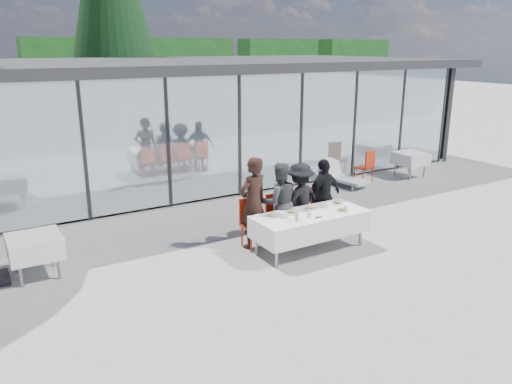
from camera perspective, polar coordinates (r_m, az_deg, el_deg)
ground at (r=9.56m, az=4.54°, el=-7.41°), size 90.00×90.00×0.00m
pavilion at (r=16.93m, az=-5.94°, el=10.51°), size 14.80×8.80×3.44m
treeline at (r=35.27m, az=-26.41°, el=12.02°), size 62.50×2.00×4.40m
dining_table at (r=9.72m, az=6.21°, el=-3.63°), size 2.26×0.96×0.75m
diner_a at (r=9.69m, az=-0.33°, el=-1.25°), size 0.79×0.79×1.82m
diner_chair_a at (r=9.85m, az=-0.46°, el=-3.25°), size 0.44×0.44×0.97m
diner_b at (r=10.03m, az=2.66°, el=-1.20°), size 1.01×1.01×1.64m
diner_chair_b at (r=10.15m, az=2.50°, el=-2.66°), size 0.44×0.44×0.97m
diner_c at (r=10.32m, az=5.02°, el=-0.95°), size 1.17×1.17×1.57m
diner_chair_c at (r=10.43m, az=4.84°, el=-2.19°), size 0.44×0.44×0.97m
diner_d at (r=10.68m, az=7.73°, el=-0.39°), size 1.07×1.07×1.59m
diner_chair_d at (r=10.79m, az=7.53°, el=-1.63°), size 0.44×0.44×0.97m
plate_a at (r=9.40m, az=1.84°, el=-2.70°), size 0.28×0.28×0.07m
plate_b at (r=9.62m, az=4.05°, el=-2.30°), size 0.28×0.28×0.07m
plate_c at (r=9.90m, az=6.36°, el=-1.80°), size 0.28×0.28×0.07m
plate_d at (r=10.29m, az=9.24°, el=-1.21°), size 0.28×0.28×0.07m
plate_extra at (r=9.85m, az=9.81°, el=-2.04°), size 0.28×0.28×0.07m
juice_bottle at (r=9.20m, az=4.68°, el=-2.81°), size 0.06×0.06×0.16m
drinking_glasses at (r=9.64m, az=8.21°, el=-2.23°), size 0.94×0.09×0.10m
folded_eyeglasses at (r=9.43m, az=7.15°, el=-2.89°), size 0.14×0.03×0.01m
spare_table_left at (r=9.36m, az=-23.94°, el=-5.70°), size 0.86×0.86×0.74m
spare_table_right at (r=15.89m, az=17.24°, el=3.67°), size 0.86×0.86×0.74m
spare_chair_a at (r=17.32m, az=17.05°, el=4.62°), size 0.62×0.62×0.97m
spare_chair_b at (r=14.78m, az=12.52°, el=3.04°), size 0.53×0.53×0.97m
lounger at (r=14.57m, az=9.80°, el=1.86°), size 0.82×1.41×0.72m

